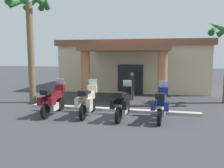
{
  "coord_description": "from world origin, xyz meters",
  "views": [
    {
      "loc": [
        2.46,
        -10.33,
        2.8
      ],
      "look_at": [
        -0.39,
        1.86,
        1.2
      ],
      "focal_mm": 37.03,
      "sensor_mm": 36.0,
      "label": 1
    }
  ],
  "objects_px": {
    "motorcycle_black": "(123,103)",
    "pedestrian": "(132,84)",
    "motorcycle_blue": "(161,104)",
    "motorcycle_maroon": "(53,100)",
    "motel_building": "(135,64)",
    "motorcycle_cream": "(88,101)",
    "palm_tree_roadside": "(30,17)"
  },
  "relations": [
    {
      "from": "motorcycle_blue",
      "to": "motorcycle_black",
      "type": "bearing_deg",
      "value": 97.54
    },
    {
      "from": "motorcycle_black",
      "to": "motorcycle_blue",
      "type": "relative_size",
      "value": 1.0
    },
    {
      "from": "motorcycle_blue",
      "to": "palm_tree_roadside",
      "type": "distance_m",
      "value": 8.82
    },
    {
      "from": "motorcycle_cream",
      "to": "pedestrian",
      "type": "height_order",
      "value": "pedestrian"
    },
    {
      "from": "pedestrian",
      "to": "motel_building",
      "type": "bearing_deg",
      "value": 139.49
    },
    {
      "from": "motorcycle_black",
      "to": "palm_tree_roadside",
      "type": "distance_m",
      "value": 7.51
    },
    {
      "from": "motel_building",
      "to": "palm_tree_roadside",
      "type": "relative_size",
      "value": 1.74
    },
    {
      "from": "motorcycle_maroon",
      "to": "palm_tree_roadside",
      "type": "height_order",
      "value": "palm_tree_roadside"
    },
    {
      "from": "motorcycle_maroon",
      "to": "motorcycle_cream",
      "type": "bearing_deg",
      "value": -85.0
    },
    {
      "from": "motel_building",
      "to": "motorcycle_cream",
      "type": "distance_m",
      "value": 9.79
    },
    {
      "from": "motorcycle_maroon",
      "to": "motorcycle_blue",
      "type": "distance_m",
      "value": 4.96
    },
    {
      "from": "motorcycle_maroon",
      "to": "pedestrian",
      "type": "distance_m",
      "value": 5.25
    },
    {
      "from": "motorcycle_maroon",
      "to": "motorcycle_black",
      "type": "bearing_deg",
      "value": -89.23
    },
    {
      "from": "motorcycle_blue",
      "to": "palm_tree_roadside",
      "type": "relative_size",
      "value": 0.33
    },
    {
      "from": "motel_building",
      "to": "motorcycle_cream",
      "type": "height_order",
      "value": "motel_building"
    },
    {
      "from": "motorcycle_maroon",
      "to": "pedestrian",
      "type": "relative_size",
      "value": 1.28
    },
    {
      "from": "motorcycle_black",
      "to": "motorcycle_blue",
      "type": "height_order",
      "value": "same"
    },
    {
      "from": "motorcycle_cream",
      "to": "motorcycle_black",
      "type": "height_order",
      "value": "same"
    },
    {
      "from": "motorcycle_black",
      "to": "pedestrian",
      "type": "xyz_separation_m",
      "value": [
        -0.22,
        4.15,
        0.3
      ]
    },
    {
      "from": "motorcycle_cream",
      "to": "motorcycle_blue",
      "type": "xyz_separation_m",
      "value": [
        3.3,
        0.03,
        0.0
      ]
    },
    {
      "from": "motel_building",
      "to": "motorcycle_blue",
      "type": "xyz_separation_m",
      "value": [
        2.42,
        -9.64,
        -1.29
      ]
    },
    {
      "from": "motel_building",
      "to": "motorcycle_black",
      "type": "bearing_deg",
      "value": -87.31
    },
    {
      "from": "motorcycle_cream",
      "to": "motorcycle_black",
      "type": "relative_size",
      "value": 1.0
    },
    {
      "from": "motorcycle_blue",
      "to": "motel_building",
      "type": "bearing_deg",
      "value": 18.04
    },
    {
      "from": "pedestrian",
      "to": "palm_tree_roadside",
      "type": "height_order",
      "value": "palm_tree_roadside"
    },
    {
      "from": "motel_building",
      "to": "motorcycle_blue",
      "type": "distance_m",
      "value": 10.02
    },
    {
      "from": "motorcycle_cream",
      "to": "palm_tree_roadside",
      "type": "xyz_separation_m",
      "value": [
        -4.15,
        2.16,
        4.21
      ]
    },
    {
      "from": "motel_building",
      "to": "motorcycle_black",
      "type": "height_order",
      "value": "motel_building"
    },
    {
      "from": "motorcycle_maroon",
      "to": "motorcycle_blue",
      "type": "bearing_deg",
      "value": -88.55
    },
    {
      "from": "motorcycle_maroon",
      "to": "palm_tree_roadside",
      "type": "xyz_separation_m",
      "value": [
        -2.49,
        2.33,
        4.21
      ]
    },
    {
      "from": "motorcycle_maroon",
      "to": "pedestrian",
      "type": "bearing_deg",
      "value": -36.84
    },
    {
      "from": "pedestrian",
      "to": "motorcycle_maroon",
      "type": "bearing_deg",
      "value": -82.17
    }
  ]
}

